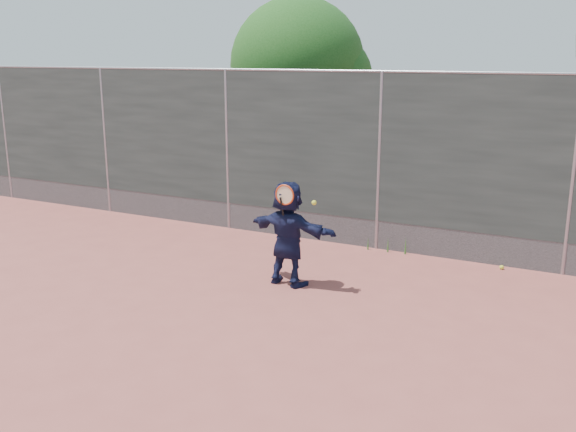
% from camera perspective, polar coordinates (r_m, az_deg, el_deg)
% --- Properties ---
extents(ground, '(80.00, 80.00, 0.00)m').
position_cam_1_polar(ground, '(8.22, -0.37, -9.28)').
color(ground, '#9E4C42').
rests_on(ground, ground).
extents(player, '(1.48, 0.65, 1.54)m').
position_cam_1_polar(player, '(9.23, 0.00, -1.54)').
color(player, '#141939').
rests_on(player, ground).
extents(ball_ground, '(0.07, 0.07, 0.07)m').
position_cam_1_polar(ball_ground, '(10.61, 18.46, -4.35)').
color(ball_ground, yellow).
rests_on(ball_ground, ground).
extents(fence, '(20.00, 0.06, 3.03)m').
position_cam_1_polar(fence, '(10.90, 8.11, 5.13)').
color(fence, '#38423D').
rests_on(fence, ground).
extents(swing_action, '(0.60, 0.15, 0.51)m').
position_cam_1_polar(swing_action, '(8.89, -0.05, 1.72)').
color(swing_action, red).
rests_on(swing_action, ground).
extents(tree_left, '(3.15, 3.00, 4.53)m').
position_cam_1_polar(tree_left, '(14.68, 1.49, 12.90)').
color(tree_left, '#382314').
rests_on(tree_left, ground).
extents(weed_clump, '(0.68, 0.07, 0.30)m').
position_cam_1_polar(weed_clump, '(11.02, 9.10, -2.53)').
color(weed_clump, '#387226').
rests_on(weed_clump, ground).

